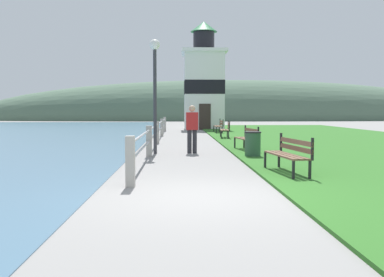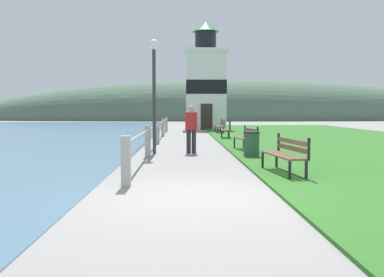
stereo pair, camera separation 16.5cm
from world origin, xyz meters
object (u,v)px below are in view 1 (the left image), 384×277
object	(u,v)px
park_bench_near	(289,152)
person_strolling	(192,127)
park_bench_far	(226,129)
lighthouse	(204,84)
lamp_post	(155,75)
park_bench_midway	(248,137)
park_bench_by_lighthouse	(219,125)
trash_bin	(253,145)

from	to	relation	value
park_bench_near	person_strolling	xyz separation A→B (m)	(-2.12, 5.17, 0.38)
park_bench_far	lighthouse	xyz separation A→B (m)	(-0.49, 11.78, 3.07)
lighthouse	lamp_post	xyz separation A→B (m)	(-2.85, -19.40, -0.87)
lighthouse	lamp_post	bearing A→B (deg)	-98.37
park_bench_near	person_strolling	bearing A→B (deg)	-74.58
park_bench_midway	person_strolling	distance (m)	2.20
park_bench_near	park_bench_by_lighthouse	size ratio (longest dim) A/B	1.02
park_bench_far	lighthouse	size ratio (longest dim) A/B	0.20
park_bench_near	lighthouse	distance (m)	24.60
lighthouse	trash_bin	xyz separation A→B (m)	(0.34, -20.75, -3.19)
park_bench_midway	person_strolling	bearing A→B (deg)	8.48
park_bench_far	person_strolling	distance (m)	7.74
park_bench_midway	park_bench_by_lighthouse	distance (m)	12.03
person_strolling	lamp_post	size ratio (longest dim) A/B	0.43
park_bench_far	park_bench_by_lighthouse	bearing A→B (deg)	-87.19
park_bench_far	park_bench_near	bearing A→B (deg)	94.65
lighthouse	person_strolling	world-z (taller)	lighthouse
park_bench_near	trash_bin	size ratio (longest dim) A/B	2.35
lighthouse	park_bench_far	bearing A→B (deg)	-87.63
park_bench_near	trash_bin	distance (m)	3.65
park_bench_far	lamp_post	distance (m)	8.61
park_bench_far	park_bench_by_lighthouse	size ratio (longest dim) A/B	0.88
park_bench_near	lighthouse	world-z (taller)	lighthouse
park_bench_far	trash_bin	bearing A→B (deg)	93.33
lighthouse	park_bench_midway	bearing A→B (deg)	-88.40
park_bench_far	park_bench_midway	bearing A→B (deg)	94.58
lamp_post	park_bench_near	bearing A→B (deg)	-55.61
park_bench_far	person_strolling	world-z (taller)	person_strolling
lighthouse	person_strolling	distance (m)	19.48
park_bench_near	park_bench_by_lighthouse	xyz separation A→B (m)	(0.06, 17.80, -0.00)
person_strolling	park_bench_far	bearing A→B (deg)	-17.95
park_bench_by_lighthouse	person_strolling	size ratio (longest dim) A/B	1.13
park_bench_near	park_bench_by_lighthouse	distance (m)	17.80
park_bench_midway	park_bench_far	xyz separation A→B (m)	(-0.03, 6.85, 0.00)
lighthouse	person_strolling	size ratio (longest dim) A/B	5.03
park_bench_by_lighthouse	park_bench_near	bearing A→B (deg)	89.63
lamp_post	park_bench_by_lighthouse	bearing A→B (deg)	74.81
park_bench_midway	person_strolling	xyz separation A→B (m)	(-2.08, -0.60, 0.38)
park_bench_midway	trash_bin	bearing A→B (deg)	77.47
lighthouse	trash_bin	distance (m)	21.00
park_bench_near	person_strolling	world-z (taller)	person_strolling
park_bench_midway	lamp_post	size ratio (longest dim) A/B	0.43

